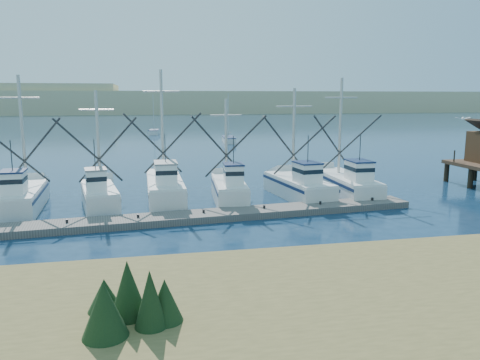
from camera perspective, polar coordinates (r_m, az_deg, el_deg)
name	(u,v)px	position (r m, az deg, el deg)	size (l,w,h in m)	color
ground	(306,245)	(24.59, 8.08, -7.85)	(500.00, 500.00, 0.00)	#0D253C
shore_bank	(152,347)	(13.76, -10.70, -19.40)	(40.00, 10.00, 1.60)	#4C422D
floating_dock	(172,219)	(28.91, -8.33, -4.67)	(32.39, 2.16, 0.43)	#635E58
dune_ridge	(160,102)	(232.15, -9.72, 9.35)	(360.00, 60.00, 10.00)	tan
trawler_fleet	(170,190)	(33.70, -8.57, -1.27)	(30.65, 9.35, 9.51)	silver
sailboat_near	(229,140)	(78.23, -1.39, 4.94)	(2.37, 6.40, 8.10)	silver
sailboat_far	(154,132)	(96.58, -10.43, 5.77)	(2.33, 4.94, 8.10)	silver
flying_gull	(463,118)	(35.00, 25.55, 6.80)	(1.09, 0.20, 0.20)	white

